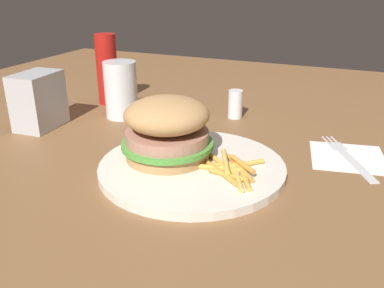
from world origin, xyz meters
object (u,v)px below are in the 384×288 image
at_px(sandwich, 168,128).
at_px(napkin_dispenser, 38,101).
at_px(fries_pile, 230,168).
at_px(plate, 192,167).
at_px(ketchup_bottle, 107,69).
at_px(salt_shaker, 235,104).
at_px(drink_glass, 121,92).
at_px(fork, 348,155).
at_px(napkin, 348,157).

bearing_deg(sandwich, napkin_dispenser, -100.03).
relative_size(sandwich, fries_pile, 1.31).
height_order(fries_pile, napkin_dispenser, napkin_dispenser).
height_order(plate, sandwich, sandwich).
bearing_deg(ketchup_bottle, plate, 51.52).
distance_m(napkin_dispenser, salt_shaker, 0.37).
bearing_deg(ketchup_bottle, drink_glass, 48.10).
relative_size(fork, salt_shaker, 2.93).
distance_m(fries_pile, drink_glass, 0.33).
xyz_separation_m(napkin_dispenser, ketchup_bottle, (-0.18, 0.03, 0.02)).
relative_size(fork, napkin_dispenser, 1.60).
bearing_deg(napkin, salt_shaker, -117.54).
height_order(plate, napkin_dispenser, napkin_dispenser).
relative_size(fork, ketchup_bottle, 1.09).
xyz_separation_m(fries_pile, salt_shaker, (-0.26, -0.07, 0.01)).
height_order(sandwich, napkin, sandwich).
bearing_deg(plate, napkin, 124.14).
height_order(fork, ketchup_bottle, ketchup_bottle).
height_order(drink_glass, ketchup_bottle, ketchup_bottle).
height_order(fork, salt_shaker, salt_shaker).
relative_size(sandwich, napkin_dispenser, 1.33).
bearing_deg(napkin_dispenser, sandwich, 75.66).
xyz_separation_m(fries_pile, drink_glass, (-0.17, -0.28, 0.03)).
xyz_separation_m(napkin, fork, (-0.00, -0.00, 0.00)).
xyz_separation_m(fork, drink_glass, (-0.03, -0.43, 0.05)).
height_order(napkin, drink_glass, drink_glass).
distance_m(plate, salt_shaker, 0.25).
distance_m(sandwich, drink_glass, 0.24).
bearing_deg(drink_glass, plate, 52.77).
bearing_deg(fork, salt_shaker, -117.33).
bearing_deg(drink_glass, napkin, 85.77).
distance_m(plate, ketchup_bottle, 0.39).
relative_size(plate, fork, 1.65).
bearing_deg(fries_pile, fork, 134.68).
bearing_deg(drink_glass, sandwich, 48.50).
height_order(fries_pile, fork, fries_pile).
bearing_deg(fork, fries_pile, -45.32).
bearing_deg(napkin_dispenser, plate, 75.38).
bearing_deg(drink_glass, salt_shaker, 111.88).
bearing_deg(ketchup_bottle, sandwich, 48.38).
height_order(fries_pile, napkin, fries_pile).
height_order(sandwich, fries_pile, sandwich).
bearing_deg(drink_glass, napkin_dispenser, -43.88).
relative_size(plate, salt_shaker, 4.84).
distance_m(fork, salt_shaker, 0.25).
height_order(ketchup_bottle, salt_shaker, ketchup_bottle).
xyz_separation_m(plate, salt_shaker, (-0.25, -0.02, 0.02)).
bearing_deg(fries_pile, plate, -93.03).
xyz_separation_m(plate, napkin_dispenser, (-0.06, -0.33, 0.04)).
relative_size(ketchup_bottle, salt_shaker, 2.70).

